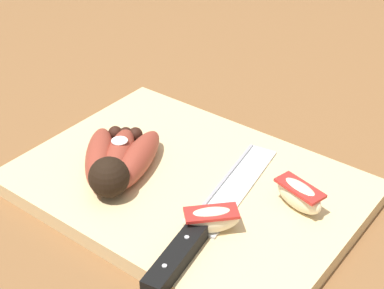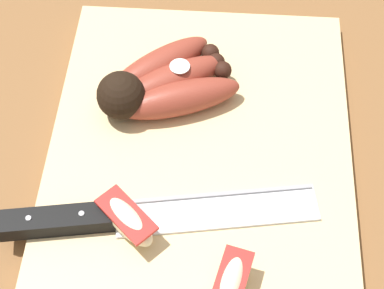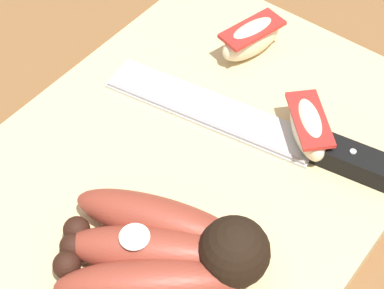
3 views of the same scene
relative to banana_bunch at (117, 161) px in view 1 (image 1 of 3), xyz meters
The scene contains 6 objects.
ground_plane 0.11m from the banana_bunch, 149.60° to the right, with size 6.00×6.00×0.00m, color brown.
cutting_board 0.09m from the banana_bunch, 151.05° to the right, with size 0.40×0.29×0.02m, color #DBBC84.
banana_bunch is the anchor object (origin of this frame).
chefs_knife 0.15m from the banana_bunch, 168.42° to the left, with size 0.08×0.28×0.02m.
apple_wedge_near 0.15m from the banana_bunch, behind, with size 0.06×0.06×0.03m.
apple_wedge_middle 0.22m from the banana_bunch, 160.03° to the right, with size 0.07×0.04×0.03m.
Camera 1 is at (-0.33, 0.45, 0.44)m, focal length 54.80 mm.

